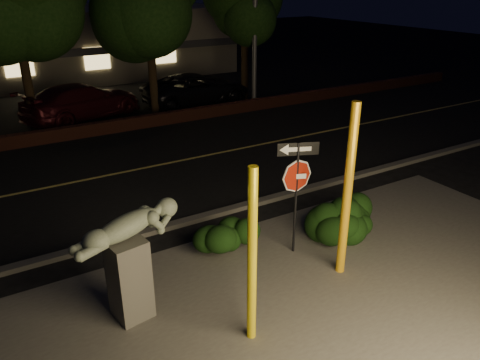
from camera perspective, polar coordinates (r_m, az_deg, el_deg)
name	(u,v)px	position (r m, az deg, el deg)	size (l,w,h in m)	color
ground	(121,142)	(18.29, -14.32, 4.53)	(90.00, 90.00, 0.00)	black
patio	(299,300)	(9.37, 7.20, -14.30)	(14.00, 6.00, 0.02)	#4C4944
road	(149,167)	(15.59, -10.98, 1.55)	(80.00, 8.00, 0.01)	black
lane_marking	(149,167)	(15.59, -10.99, 1.59)	(80.00, 0.12, 0.01)	#D0B553
curb	(206,216)	(12.12, -4.11, -4.41)	(80.00, 0.25, 0.12)	#4C4944
brick_wall	(110,127)	(19.41, -15.57, 6.26)	(40.00, 0.35, 0.50)	#451E16
parking_lot	(77,103)	(24.85, -19.28, 8.90)	(40.00, 12.00, 0.01)	black
building	(41,43)	(32.26, -23.07, 15.11)	(22.00, 10.20, 4.00)	#6F6A59
yellow_pole_left	(252,258)	(7.58, 1.48, -9.55)	(0.16, 0.16, 3.18)	yellow
yellow_pole_right	(347,193)	(9.42, 12.96, -1.54)	(0.18, 0.18, 3.66)	#F5AF17
signpost	(297,176)	(9.95, 6.96, 0.44)	(0.83, 0.36, 2.60)	black
sculpture	(128,254)	(8.44, -13.45, -8.75)	(1.99, 0.82, 2.12)	#4C4944
hedge_center	(225,234)	(10.51, -1.88, -6.59)	(1.74, 0.82, 0.91)	black
hedge_right	(341,211)	(11.39, 12.26, -3.71)	(1.88, 1.01, 1.23)	black
hedge_far_right	(351,222)	(11.22, 13.34, -5.06)	(1.37, 0.86, 0.95)	black
parked_car_darkred	(82,101)	(21.67, -18.68, 9.07)	(2.16, 5.30, 1.54)	#441018
parked_car_dark	(197,89)	(23.26, -5.31, 11.02)	(2.43, 5.27, 1.46)	black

